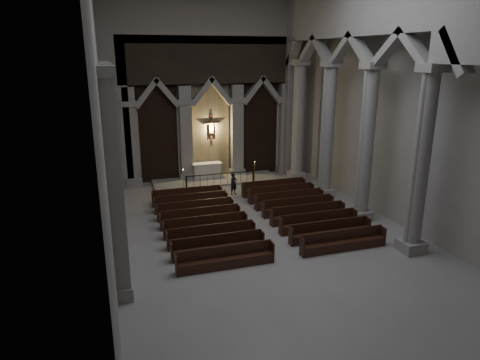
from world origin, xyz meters
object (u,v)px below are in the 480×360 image
Objects in this scene: altar_rail at (221,178)px; candle_stand_right at (254,178)px; worshipper at (234,184)px; candle_stand_left at (183,185)px; altar at (207,170)px; pews at (255,218)px.

candle_stand_right reaches higher than altar_rail.
candle_stand_right is 2.70m from worshipper.
candle_stand_left reaches higher than altar_rail.
worshipper reaches higher than altar_rail.
altar is at bearing 81.83° from worshipper.
altar is 1.50× the size of worshipper.
pews is at bearing -90.00° from altar_rail.
altar is 1.46× the size of candle_stand_left.
candle_stand_left is (-2.48, -0.10, -0.23)m from altar_rail.
candle_stand_right is 0.16× the size of pews.
pews is (0.00, -6.72, -0.31)m from altar_rail.
pews is at bearing -109.24° from candle_stand_right.
worshipper is (0.33, -1.86, 0.07)m from altar_rail.
candle_stand_right reaches higher than worshipper.
altar is 3.41m from candle_stand_right.
candle_stand_right is at bearing -34.27° from altar.
candle_stand_right is at bearing 21.51° from worshipper.
worshipper is (0.82, -3.72, 0.01)m from altar.
candle_stand_left is 1.03× the size of worshipper.
candle_stand_right is at bearing 0.50° from candle_stand_left.
candle_stand_left is 4.81m from candle_stand_right.
worshipper is at bearing -32.03° from candle_stand_left.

